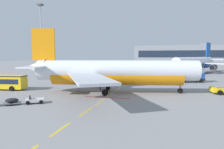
# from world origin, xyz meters

# --- Properties ---
(ground) EXTENTS (400.00, 400.00, 0.00)m
(ground) POSITION_xyz_m (40.00, 40.00, 0.00)
(ground) COLOR gray
(apron_paint_markings) EXTENTS (8.00, 95.00, 0.01)m
(apron_paint_markings) POSITION_xyz_m (18.00, 35.96, 0.00)
(apron_paint_markings) COLOR yellow
(apron_paint_markings) RESTS_ON ground
(airliner_foreground) EXTENTS (34.66, 33.96, 12.20)m
(airliner_foreground) POSITION_xyz_m (18.11, 26.67, 3.95)
(airliner_foreground) COLOR silver
(airliner_foreground) RESTS_ON ground
(airliner_far_center) EXTENTS (32.21, 34.12, 12.62)m
(airliner_far_center) POSITION_xyz_m (38.65, 76.26, 4.09)
(airliner_far_center) COLOR silver
(airliner_far_center) RESTS_ON ground
(catering_truck) EXTENTS (7.40, 4.41, 3.14)m
(catering_truck) POSITION_xyz_m (34.17, 46.98, 1.65)
(catering_truck) COLOR black
(catering_truck) RESTS_ON ground
(baggage_train) EXTENTS (8.05, 5.83, 1.14)m
(baggage_train) POSITION_xyz_m (6.33, 13.51, 0.52)
(baggage_train) COLOR silver
(baggage_train) RESTS_ON ground
(apron_light_mast_near) EXTENTS (1.80, 1.80, 24.93)m
(apron_light_mast_near) POSITION_xyz_m (-15.35, 54.32, 15.50)
(apron_light_mast_near) COLOR slate
(apron_light_mast_near) RESTS_ON ground
(terminal_satellite) EXTENTS (83.68, 22.60, 16.46)m
(terminal_satellite) POSITION_xyz_m (44.20, 168.20, 7.45)
(terminal_satellite) COLOR gray
(terminal_satellite) RESTS_ON ground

